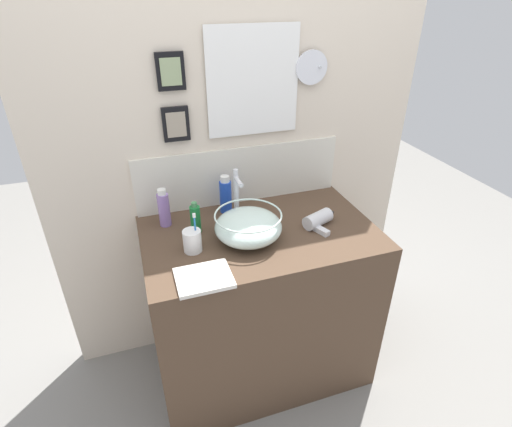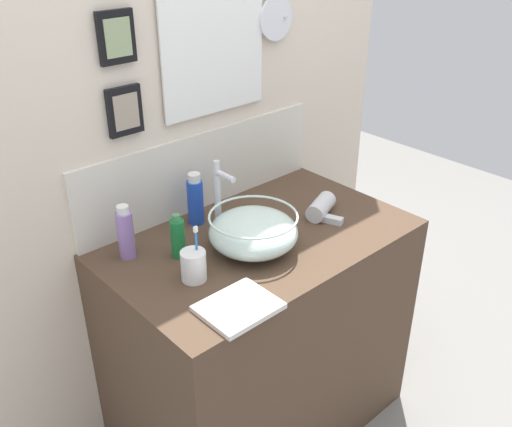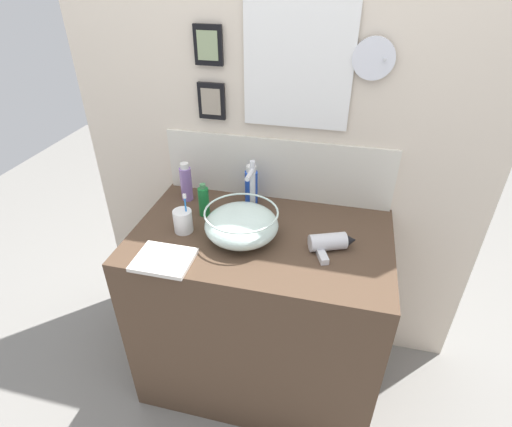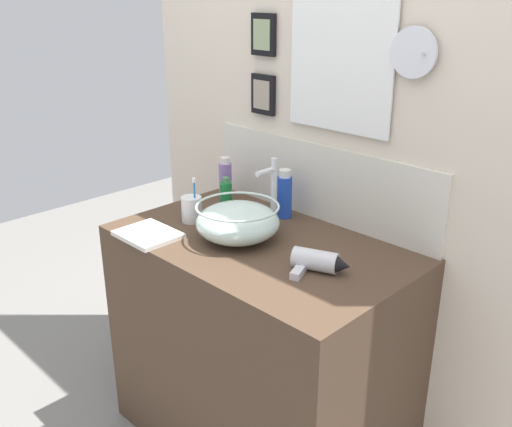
{
  "view_description": "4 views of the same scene",
  "coord_description": "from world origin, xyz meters",
  "px_view_note": "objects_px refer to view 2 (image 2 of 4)",
  "views": [
    {
      "loc": [
        -0.5,
        -1.44,
        1.85
      ],
      "look_at": [
        -0.02,
        0.0,
        0.97
      ],
      "focal_mm": 28.0,
      "sensor_mm": 36.0,
      "label": 1
    },
    {
      "loc": [
        -1.13,
        -1.23,
        1.87
      ],
      "look_at": [
        -0.02,
        0.0,
        0.97
      ],
      "focal_mm": 40.0,
      "sensor_mm": 36.0,
      "label": 2
    },
    {
      "loc": [
        0.29,
        -1.29,
        1.82
      ],
      "look_at": [
        -0.02,
        0.0,
        0.97
      ],
      "focal_mm": 28.0,
      "sensor_mm": 36.0,
      "label": 3
    },
    {
      "loc": [
        1.27,
        -1.29,
        1.69
      ],
      "look_at": [
        -0.02,
        0.0,
        0.97
      ],
      "focal_mm": 40.0,
      "sensor_mm": 36.0,
      "label": 4
    }
  ],
  "objects_px": {
    "hair_drier": "(323,206)",
    "hand_towel": "(239,307)",
    "shampoo_bottle": "(195,200)",
    "toothbrush_cup": "(194,265)",
    "faucet": "(219,193)",
    "soap_dispenser": "(126,233)",
    "glass_bowl_sink": "(253,232)",
    "lotion_bottle": "(178,238)"
  },
  "relations": [
    {
      "from": "toothbrush_cup",
      "to": "lotion_bottle",
      "type": "distance_m",
      "value": 0.15
    },
    {
      "from": "faucet",
      "to": "hand_towel",
      "type": "height_order",
      "value": "faucet"
    },
    {
      "from": "glass_bowl_sink",
      "to": "toothbrush_cup",
      "type": "relative_size",
      "value": 1.67
    },
    {
      "from": "hair_drier",
      "to": "shampoo_bottle",
      "type": "height_order",
      "value": "shampoo_bottle"
    },
    {
      "from": "glass_bowl_sink",
      "to": "toothbrush_cup",
      "type": "distance_m",
      "value": 0.25
    },
    {
      "from": "hair_drier",
      "to": "shampoo_bottle",
      "type": "xyz_separation_m",
      "value": [
        -0.38,
        0.26,
        0.06
      ]
    },
    {
      "from": "soap_dispenser",
      "to": "hand_towel",
      "type": "height_order",
      "value": "soap_dispenser"
    },
    {
      "from": "hand_towel",
      "to": "faucet",
      "type": "bearing_deg",
      "value": 57.48
    },
    {
      "from": "toothbrush_cup",
      "to": "shampoo_bottle",
      "type": "distance_m",
      "value": 0.36
    },
    {
      "from": "soap_dispenser",
      "to": "shampoo_bottle",
      "type": "xyz_separation_m",
      "value": [
        0.3,
        0.03,
        0.0
      ]
    },
    {
      "from": "glass_bowl_sink",
      "to": "soap_dispenser",
      "type": "bearing_deg",
      "value": 143.84
    },
    {
      "from": "faucet",
      "to": "shampoo_bottle",
      "type": "distance_m",
      "value": 0.12
    },
    {
      "from": "hair_drier",
      "to": "hand_towel",
      "type": "relative_size",
      "value": 0.91
    },
    {
      "from": "hair_drier",
      "to": "toothbrush_cup",
      "type": "relative_size",
      "value": 1.1
    },
    {
      "from": "hair_drier",
      "to": "shampoo_bottle",
      "type": "bearing_deg",
      "value": 145.69
    },
    {
      "from": "hair_drier",
      "to": "lotion_bottle",
      "type": "height_order",
      "value": "lotion_bottle"
    },
    {
      "from": "toothbrush_cup",
      "to": "lotion_bottle",
      "type": "xyz_separation_m",
      "value": [
        0.04,
        0.14,
        0.02
      ]
    },
    {
      "from": "toothbrush_cup",
      "to": "soap_dispenser",
      "type": "relative_size",
      "value": 0.95
    },
    {
      "from": "toothbrush_cup",
      "to": "faucet",
      "type": "bearing_deg",
      "value": 36.02
    },
    {
      "from": "hair_drier",
      "to": "hand_towel",
      "type": "height_order",
      "value": "hair_drier"
    },
    {
      "from": "hair_drier",
      "to": "soap_dispenser",
      "type": "relative_size",
      "value": 1.05
    },
    {
      "from": "glass_bowl_sink",
      "to": "faucet",
      "type": "relative_size",
      "value": 1.13
    },
    {
      "from": "glass_bowl_sink",
      "to": "hair_drier",
      "type": "height_order",
      "value": "glass_bowl_sink"
    },
    {
      "from": "shampoo_bottle",
      "to": "hand_towel",
      "type": "height_order",
      "value": "shampoo_bottle"
    },
    {
      "from": "soap_dispenser",
      "to": "shampoo_bottle",
      "type": "height_order",
      "value": "shampoo_bottle"
    },
    {
      "from": "faucet",
      "to": "hair_drier",
      "type": "relative_size",
      "value": 1.34
    },
    {
      "from": "glass_bowl_sink",
      "to": "shampoo_bottle",
      "type": "relative_size",
      "value": 1.54
    },
    {
      "from": "faucet",
      "to": "shampoo_bottle",
      "type": "height_order",
      "value": "faucet"
    },
    {
      "from": "toothbrush_cup",
      "to": "shampoo_bottle",
      "type": "relative_size",
      "value": 0.92
    },
    {
      "from": "soap_dispenser",
      "to": "lotion_bottle",
      "type": "height_order",
      "value": "soap_dispenser"
    },
    {
      "from": "hair_drier",
      "to": "toothbrush_cup",
      "type": "height_order",
      "value": "toothbrush_cup"
    },
    {
      "from": "hair_drier",
      "to": "soap_dispenser",
      "type": "bearing_deg",
      "value": 161.5
    },
    {
      "from": "hair_drier",
      "to": "hand_towel",
      "type": "distance_m",
      "value": 0.64
    },
    {
      "from": "faucet",
      "to": "shampoo_bottle",
      "type": "bearing_deg",
      "value": 106.22
    },
    {
      "from": "toothbrush_cup",
      "to": "lotion_bottle",
      "type": "relative_size",
      "value": 1.16
    },
    {
      "from": "faucet",
      "to": "lotion_bottle",
      "type": "relative_size",
      "value": 1.71
    },
    {
      "from": "hair_drier",
      "to": "toothbrush_cup",
      "type": "xyz_separation_m",
      "value": [
        -0.6,
        -0.02,
        0.02
      ]
    },
    {
      "from": "faucet",
      "to": "toothbrush_cup",
      "type": "relative_size",
      "value": 1.48
    },
    {
      "from": "glass_bowl_sink",
      "to": "shampoo_bottle",
      "type": "distance_m",
      "value": 0.27
    },
    {
      "from": "toothbrush_cup",
      "to": "hand_towel",
      "type": "height_order",
      "value": "toothbrush_cup"
    },
    {
      "from": "glass_bowl_sink",
      "to": "faucet",
      "type": "bearing_deg",
      "value": 90.0
    },
    {
      "from": "faucet",
      "to": "soap_dispenser",
      "type": "height_order",
      "value": "faucet"
    }
  ]
}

